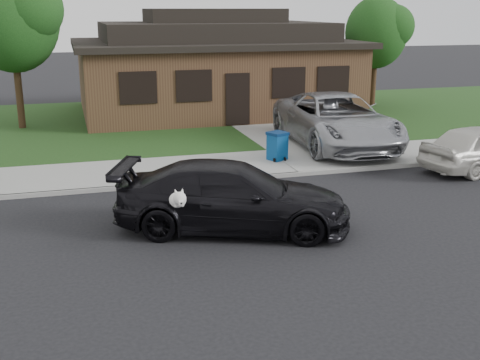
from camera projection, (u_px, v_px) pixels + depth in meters
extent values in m
plane|color=black|center=(200.00, 228.00, 13.58)|extent=(120.00, 120.00, 0.00)
cube|color=gray|center=(165.00, 170.00, 18.18)|extent=(60.00, 3.00, 0.12)
cube|color=gray|center=(173.00, 184.00, 16.79)|extent=(60.00, 0.12, 0.12)
cube|color=#193814|center=(134.00, 124.00, 25.57)|extent=(60.00, 13.00, 0.13)
cube|color=gray|center=(292.00, 129.00, 24.39)|extent=(4.50, 13.00, 0.14)
imported|color=black|center=(233.00, 197.00, 13.33)|extent=(5.61, 3.80, 1.51)
ellipsoid|color=white|center=(178.00, 200.00, 12.03)|extent=(0.34, 0.40, 0.30)
sphere|color=white|center=(180.00, 198.00, 11.79)|extent=(0.26, 0.26, 0.26)
cube|color=white|center=(181.00, 203.00, 11.68)|extent=(0.09, 0.12, 0.08)
sphere|color=black|center=(181.00, 203.00, 11.63)|extent=(0.04, 0.04, 0.04)
cone|color=white|center=(176.00, 191.00, 11.78)|extent=(0.11, 0.11, 0.14)
cone|color=white|center=(182.00, 191.00, 11.81)|extent=(0.11, 0.11, 0.14)
imported|color=#A3A5AA|center=(336.00, 120.00, 20.87)|extent=(3.32, 6.63, 1.80)
cube|color=navy|center=(277.00, 147.00, 19.12)|extent=(0.65, 0.65, 0.81)
cube|color=#06224E|center=(278.00, 133.00, 18.99)|extent=(0.71, 0.71, 0.09)
cylinder|color=black|center=(274.00, 160.00, 18.93)|extent=(0.09, 0.13, 0.13)
cylinder|color=black|center=(285.00, 159.00, 19.03)|extent=(0.09, 0.13, 0.13)
cube|color=#422B1C|center=(214.00, 79.00, 28.05)|extent=(12.00, 8.00, 3.00)
cube|color=black|center=(214.00, 43.00, 27.61)|extent=(12.60, 8.60, 0.25)
cube|color=black|center=(214.00, 31.00, 27.46)|extent=(10.00, 6.50, 0.80)
cube|color=black|center=(213.00, 15.00, 27.27)|extent=(6.00, 3.50, 0.60)
cube|color=black|center=(238.00, 99.00, 24.44)|extent=(1.00, 0.06, 2.10)
cube|color=black|center=(138.00, 88.00, 23.22)|extent=(1.30, 0.05, 1.10)
cube|color=black|center=(194.00, 86.00, 23.80)|extent=(1.30, 0.05, 1.10)
cube|color=black|center=(289.00, 83.00, 24.86)|extent=(1.30, 0.05, 1.10)
cube|color=black|center=(333.00, 81.00, 25.40)|extent=(1.30, 0.05, 1.10)
cylinder|color=#332114|center=(20.00, 97.00, 24.02)|extent=(0.28, 0.28, 2.48)
ellipsoid|color=#143811|center=(12.00, 19.00, 23.18)|extent=(3.60, 3.60, 4.14)
sphere|color=#26591E|center=(30.00, 9.00, 22.78)|extent=(2.52, 2.52, 2.52)
cylinder|color=#332114|center=(373.00, 85.00, 29.85)|extent=(0.28, 0.28, 2.03)
ellipsoid|color=#143811|center=(376.00, 33.00, 29.16)|extent=(3.00, 3.00, 3.45)
sphere|color=#26591E|center=(392.00, 26.00, 28.82)|extent=(2.10, 2.10, 2.10)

